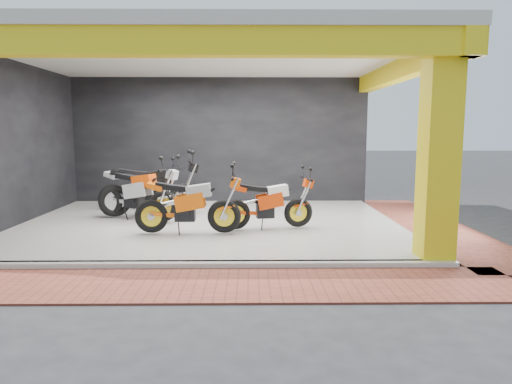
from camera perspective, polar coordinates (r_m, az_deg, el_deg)
ground at (r=8.00m, az=-7.02°, el=-7.28°), size 80.00×80.00×0.00m
showroom_floor at (r=9.93m, az=-5.75°, el=-4.03°), size 8.00×6.00×0.10m
showroom_ceiling at (r=9.84m, az=-6.04°, el=16.65°), size 8.40×6.40×0.20m
back_wall at (r=12.81m, az=-4.62°, el=6.27°), size 8.20×0.20×3.50m
left_wall at (r=10.89m, az=-27.99°, el=5.16°), size 0.20×6.20×3.50m
corner_column at (r=7.51m, az=21.89°, el=4.78°), size 0.50×0.50×3.50m
header_beam_front at (r=6.85m, az=-8.45°, el=18.05°), size 8.40×0.30×0.40m
header_beam_right at (r=10.25m, az=17.63°, el=14.29°), size 0.30×6.40×0.40m
floor_kerb at (r=7.01m, az=-7.95°, el=-9.03°), size 8.00×0.20×0.10m
paver_front at (r=6.29m, az=-8.86°, el=-11.37°), size 9.00×1.40×0.03m
paver_right at (r=10.64m, az=21.02°, el=-3.91°), size 1.40×7.00×0.03m
moto_hero at (r=9.21m, az=5.33°, el=-0.83°), size 2.06×1.05×1.20m
moto_row_a at (r=8.64m, az=-4.01°, el=-1.03°), size 2.14×0.81×1.31m
moto_row_b at (r=10.78m, az=-9.09°, el=1.02°), size 2.52×1.45×1.45m
moto_row_c at (r=9.94m, az=-11.49°, el=0.20°), size 2.41×1.70×1.38m
moto_row_d at (r=11.77m, az=-11.09°, el=1.05°), size 2.15×1.07×1.26m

